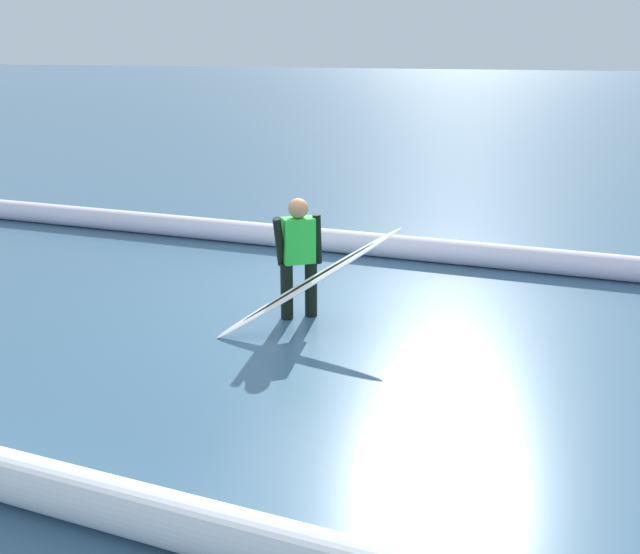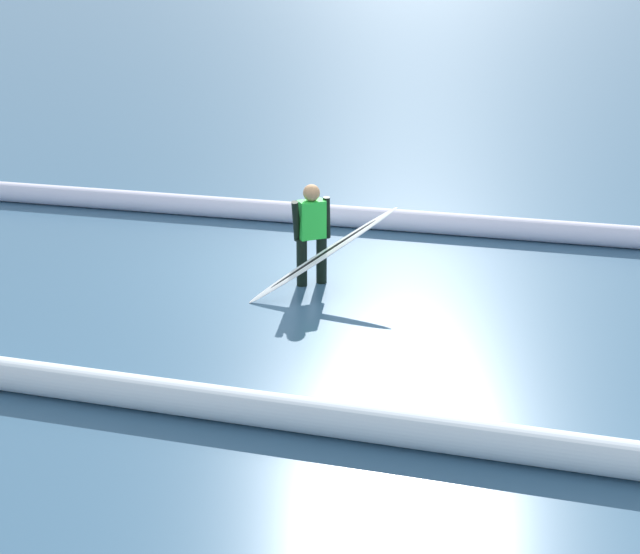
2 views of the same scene
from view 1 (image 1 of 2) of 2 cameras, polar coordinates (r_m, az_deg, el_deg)
name	(u,v)px [view 1 (image 1 of 2)]	position (r m, az deg, el deg)	size (l,w,h in m)	color
ground_plane	(313,304)	(8.46, -0.57, -2.14)	(156.45, 156.45, 0.00)	#3C617D
surfer	(299,252)	(7.82, -1.72, 1.99)	(0.44, 0.43, 1.36)	black
surfboard	(309,283)	(7.51, -0.87, -0.46)	(1.85, 1.23, 1.10)	white
wave_crest_foreground	(195,228)	(11.43, -9.97, 3.91)	(0.34, 0.34, 19.42)	white
wave_crest_midground	(234,536)	(4.51, -6.88, -19.86)	(0.34, 0.34, 15.78)	white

